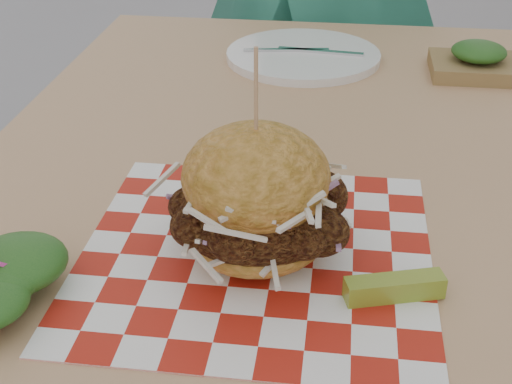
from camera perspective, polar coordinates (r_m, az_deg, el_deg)
patio_table at (r=0.97m, az=2.04°, el=-1.25°), size 0.80×1.20×0.75m
patio_chair at (r=1.85m, az=5.22°, el=10.23°), size 0.48×0.48×0.95m
paper_liner at (r=0.74m, az=-0.00°, el=-4.94°), size 0.36×0.36×0.00m
sandwich at (r=0.71m, az=0.00°, el=-0.81°), size 0.19×0.19×0.22m
pickle_spear at (r=0.69m, az=11.01°, el=-7.52°), size 0.10×0.05×0.02m
place_setting at (r=1.28m, az=3.80°, el=10.84°), size 0.27×0.27×0.02m
kraft_tray at (r=1.25m, az=17.29°, el=9.94°), size 0.15×0.12×0.06m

